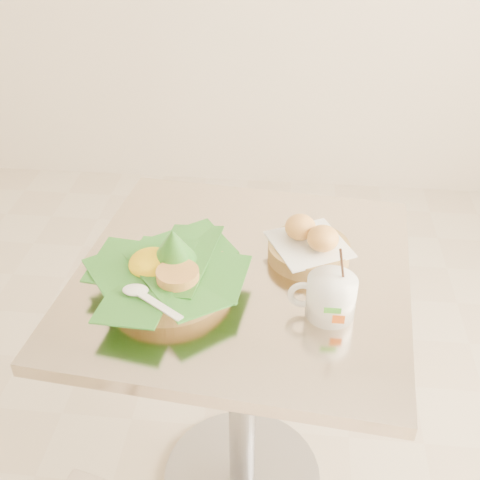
# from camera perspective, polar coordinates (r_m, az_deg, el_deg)

# --- Properties ---
(cafe_table) EXTENTS (0.76, 0.76, 0.75)m
(cafe_table) POSITION_cam_1_polar(r_m,az_deg,el_deg) (1.43, 0.24, -9.91)
(cafe_table) COLOR gray
(cafe_table) RESTS_ON floor
(rice_basket) EXTENTS (0.32, 0.32, 0.16)m
(rice_basket) POSITION_cam_1_polar(r_m,az_deg,el_deg) (1.23, -6.86, -2.82)
(rice_basket) COLOR #A07C44
(rice_basket) RESTS_ON cafe_table
(bread_basket) EXTENTS (0.20, 0.20, 0.09)m
(bread_basket) POSITION_cam_1_polar(r_m,az_deg,el_deg) (1.31, 6.60, -0.53)
(bread_basket) COLOR #A07C44
(bread_basket) RESTS_ON cafe_table
(coffee_mug) EXTENTS (0.13, 0.10, 0.17)m
(coffee_mug) POSITION_cam_1_polar(r_m,az_deg,el_deg) (1.16, 8.50, -5.28)
(coffee_mug) COLOR white
(coffee_mug) RESTS_ON cafe_table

